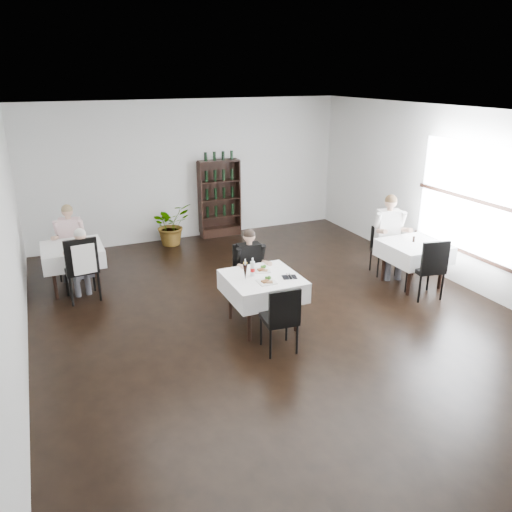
% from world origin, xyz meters
% --- Properties ---
extents(room_shell, '(9.00, 9.00, 9.00)m').
position_xyz_m(room_shell, '(0.00, 0.00, 1.50)').
color(room_shell, black).
rests_on(room_shell, ground).
extents(window_right, '(0.06, 2.30, 1.85)m').
position_xyz_m(window_right, '(3.48, 0.00, 1.50)').
color(window_right, white).
rests_on(window_right, room_shell).
extents(wine_shelf, '(0.90, 0.28, 1.75)m').
position_xyz_m(wine_shelf, '(0.60, 4.31, 0.85)').
color(wine_shelf, black).
rests_on(wine_shelf, ground).
extents(main_table, '(1.03, 1.03, 0.77)m').
position_xyz_m(main_table, '(-0.30, 0.00, 0.62)').
color(main_table, black).
rests_on(main_table, ground).
extents(left_table, '(0.98, 0.98, 0.77)m').
position_xyz_m(left_table, '(-2.70, 2.50, 0.62)').
color(left_table, black).
rests_on(left_table, ground).
extents(right_table, '(0.98, 0.98, 0.77)m').
position_xyz_m(right_table, '(2.70, 0.30, 0.62)').
color(right_table, black).
rests_on(right_table, ground).
extents(potted_tree, '(1.02, 0.96, 0.90)m').
position_xyz_m(potted_tree, '(-0.58, 4.14, 0.45)').
color(potted_tree, '#1E541D').
rests_on(potted_tree, ground).
extents(main_chair_far, '(0.49, 0.50, 0.95)m').
position_xyz_m(main_chair_far, '(-0.18, 0.85, 0.54)').
color(main_chair_far, black).
rests_on(main_chair_far, ground).
extents(main_chair_near, '(0.47, 0.47, 0.95)m').
position_xyz_m(main_chair_near, '(-0.40, -0.81, 0.54)').
color(main_chair_near, black).
rests_on(main_chair_near, ground).
extents(left_chair_far, '(0.49, 0.49, 0.92)m').
position_xyz_m(left_chair_far, '(-2.70, 3.12, 0.53)').
color(left_chair_far, black).
rests_on(left_chair_far, ground).
extents(left_chair_near, '(0.54, 0.55, 1.10)m').
position_xyz_m(left_chair_near, '(-2.62, 1.91, 0.63)').
color(left_chair_near, black).
rests_on(left_chair_near, ground).
extents(right_chair_far, '(0.48, 0.48, 0.87)m').
position_xyz_m(right_chair_far, '(2.59, 1.00, 0.50)').
color(right_chair_far, black).
rests_on(right_chair_far, ground).
extents(right_chair_near, '(0.55, 0.55, 1.03)m').
position_xyz_m(right_chair_near, '(2.55, -0.26, 0.59)').
color(right_chair_near, black).
rests_on(right_chair_near, ground).
extents(diner_main, '(0.49, 0.49, 1.28)m').
position_xyz_m(diner_main, '(-0.22, 0.62, 0.74)').
color(diner_main, '#44454C').
rests_on(diner_main, ground).
extents(diner_left_far, '(0.56, 0.59, 1.34)m').
position_xyz_m(diner_left_far, '(-2.68, 3.06, 0.78)').
color(diner_left_far, '#44454C').
rests_on(diner_left_far, ground).
extents(diner_left_near, '(0.50, 0.51, 1.26)m').
position_xyz_m(diner_left_near, '(-2.59, 1.90, 0.73)').
color(diner_left_near, '#44454C').
rests_on(diner_left_near, ground).
extents(diner_right_far, '(0.61, 0.65, 1.48)m').
position_xyz_m(diner_right_far, '(2.62, 0.88, 0.86)').
color(diner_right_far, '#44454C').
rests_on(diner_right_far, ground).
extents(plate_far, '(0.28, 0.28, 0.07)m').
position_xyz_m(plate_far, '(-0.21, 0.20, 0.79)').
color(plate_far, white).
rests_on(plate_far, main_table).
extents(plate_near, '(0.25, 0.25, 0.08)m').
position_xyz_m(plate_near, '(-0.33, -0.22, 0.79)').
color(plate_near, white).
rests_on(plate_near, main_table).
extents(pilsner_dark, '(0.07, 0.07, 0.29)m').
position_xyz_m(pilsner_dark, '(-0.58, -0.02, 0.89)').
color(pilsner_dark, black).
rests_on(pilsner_dark, main_table).
extents(pilsner_lager, '(0.06, 0.06, 0.26)m').
position_xyz_m(pilsner_lager, '(-0.52, 0.11, 0.88)').
color(pilsner_lager, gold).
rests_on(pilsner_lager, main_table).
extents(coke_bottle, '(0.07, 0.07, 0.27)m').
position_xyz_m(coke_bottle, '(-0.42, 0.08, 0.88)').
color(coke_bottle, silver).
rests_on(coke_bottle, main_table).
extents(napkin_cutlery, '(0.24, 0.22, 0.02)m').
position_xyz_m(napkin_cutlery, '(0.04, -0.19, 0.78)').
color(napkin_cutlery, black).
rests_on(napkin_cutlery, main_table).
extents(pepper_mill, '(0.05, 0.05, 0.10)m').
position_xyz_m(pepper_mill, '(2.72, 0.36, 0.82)').
color(pepper_mill, black).
rests_on(pepper_mill, right_table).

